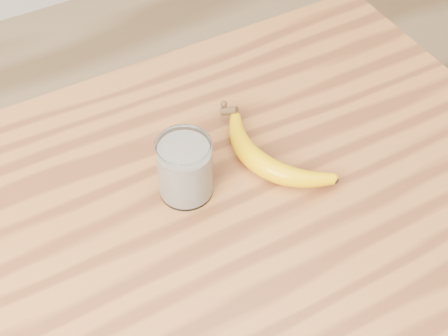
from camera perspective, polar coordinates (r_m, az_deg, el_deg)
table at (r=0.96m, az=-4.41°, el=-12.56°), size 1.20×0.80×0.90m
smoothie_glass at (r=0.88m, az=-3.60°, el=-0.10°), size 0.08×0.08×0.10m
banana at (r=0.93m, az=3.42°, el=0.30°), size 0.19×0.30×0.03m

